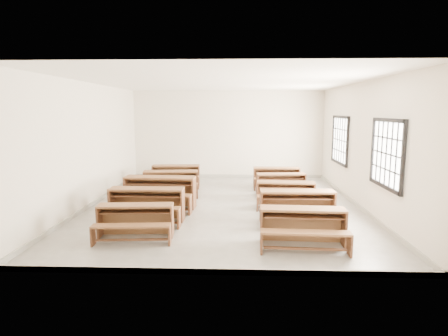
{
  "coord_description": "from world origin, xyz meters",
  "views": [
    {
      "loc": [
        0.35,
        -9.64,
        2.49
      ],
      "look_at": [
        0.0,
        0.0,
        1.0
      ],
      "focal_mm": 30.0,
      "sensor_mm": 36.0,
      "label": 1
    }
  ],
  "objects_px": {
    "desk_set_5": "(303,224)",
    "desk_set_1": "(146,202)",
    "desk_set_6": "(297,205)",
    "desk_set_0": "(135,219)",
    "desk_set_2": "(160,190)",
    "desk_set_9": "(277,176)",
    "desk_set_8": "(281,183)",
    "desk_set_3": "(171,181)",
    "desk_set_4": "(176,174)",
    "desk_set_7": "(286,193)"
  },
  "relations": [
    {
      "from": "desk_set_5",
      "to": "desk_set_1",
      "type": "bearing_deg",
      "value": 159.15
    },
    {
      "from": "desk_set_6",
      "to": "desk_set_9",
      "type": "xyz_separation_m",
      "value": [
        -0.07,
        3.83,
        -0.04
      ]
    },
    {
      "from": "desk_set_4",
      "to": "desk_set_5",
      "type": "height_order",
      "value": "desk_set_5"
    },
    {
      "from": "desk_set_0",
      "to": "desk_set_7",
      "type": "xyz_separation_m",
      "value": [
        3.26,
        2.45,
        0.01
      ]
    },
    {
      "from": "desk_set_3",
      "to": "desk_set_8",
      "type": "distance_m",
      "value": 3.27
    },
    {
      "from": "desk_set_5",
      "to": "desk_set_7",
      "type": "height_order",
      "value": "desk_set_5"
    },
    {
      "from": "desk_set_7",
      "to": "desk_set_3",
      "type": "bearing_deg",
      "value": 161.71
    },
    {
      "from": "desk_set_1",
      "to": "desk_set_7",
      "type": "height_order",
      "value": "desk_set_1"
    },
    {
      "from": "desk_set_4",
      "to": "desk_set_7",
      "type": "height_order",
      "value": "desk_set_4"
    },
    {
      "from": "desk_set_4",
      "to": "desk_set_6",
      "type": "bearing_deg",
      "value": -53.7
    },
    {
      "from": "desk_set_6",
      "to": "desk_set_0",
      "type": "bearing_deg",
      "value": -162.94
    },
    {
      "from": "desk_set_7",
      "to": "desk_set_1",
      "type": "bearing_deg",
      "value": -154.04
    },
    {
      "from": "desk_set_6",
      "to": "desk_set_7",
      "type": "bearing_deg",
      "value": 92.67
    },
    {
      "from": "desk_set_0",
      "to": "desk_set_5",
      "type": "distance_m",
      "value": 3.23
    },
    {
      "from": "desk_set_4",
      "to": "desk_set_1",
      "type": "bearing_deg",
      "value": -94.23
    },
    {
      "from": "desk_set_2",
      "to": "desk_set_5",
      "type": "height_order",
      "value": "desk_set_2"
    },
    {
      "from": "desk_set_5",
      "to": "desk_set_2",
      "type": "bearing_deg",
      "value": 144.0
    },
    {
      "from": "desk_set_6",
      "to": "desk_set_9",
      "type": "height_order",
      "value": "desk_set_6"
    },
    {
      "from": "desk_set_0",
      "to": "desk_set_6",
      "type": "relative_size",
      "value": 0.92
    },
    {
      "from": "desk_set_3",
      "to": "desk_set_5",
      "type": "relative_size",
      "value": 1.05
    },
    {
      "from": "desk_set_4",
      "to": "desk_set_7",
      "type": "distance_m",
      "value": 4.18
    },
    {
      "from": "desk_set_3",
      "to": "desk_set_7",
      "type": "height_order",
      "value": "desk_set_3"
    },
    {
      "from": "desk_set_1",
      "to": "desk_set_9",
      "type": "relative_size",
      "value": 1.14
    },
    {
      "from": "desk_set_3",
      "to": "desk_set_5",
      "type": "bearing_deg",
      "value": -58.23
    },
    {
      "from": "desk_set_7",
      "to": "desk_set_9",
      "type": "distance_m",
      "value": 2.44
    },
    {
      "from": "desk_set_7",
      "to": "desk_set_5",
      "type": "bearing_deg",
      "value": -86.94
    },
    {
      "from": "desk_set_8",
      "to": "desk_set_6",
      "type": "bearing_deg",
      "value": -93.99
    },
    {
      "from": "desk_set_7",
      "to": "desk_set_9",
      "type": "relative_size",
      "value": 1.04
    },
    {
      "from": "desk_set_2",
      "to": "desk_set_9",
      "type": "xyz_separation_m",
      "value": [
        3.25,
        2.63,
        -0.09
      ]
    },
    {
      "from": "desk_set_4",
      "to": "desk_set_5",
      "type": "bearing_deg",
      "value": -62.71
    },
    {
      "from": "desk_set_9",
      "to": "desk_set_1",
      "type": "bearing_deg",
      "value": -131.21
    },
    {
      "from": "desk_set_5",
      "to": "desk_set_9",
      "type": "relative_size",
      "value": 1.08
    },
    {
      "from": "desk_set_6",
      "to": "desk_set_9",
      "type": "bearing_deg",
      "value": 90.47
    },
    {
      "from": "desk_set_0",
      "to": "desk_set_3",
      "type": "bearing_deg",
      "value": 85.36
    },
    {
      "from": "desk_set_2",
      "to": "desk_set_0",
      "type": "bearing_deg",
      "value": -87.03
    },
    {
      "from": "desk_set_6",
      "to": "desk_set_8",
      "type": "height_order",
      "value": "desk_set_6"
    },
    {
      "from": "desk_set_4",
      "to": "desk_set_9",
      "type": "relative_size",
      "value": 1.08
    },
    {
      "from": "desk_set_5",
      "to": "desk_set_8",
      "type": "distance_m",
      "value": 4.18
    },
    {
      "from": "desk_set_1",
      "to": "desk_set_5",
      "type": "distance_m",
      "value": 3.57
    },
    {
      "from": "desk_set_4",
      "to": "desk_set_7",
      "type": "bearing_deg",
      "value": -42.1
    },
    {
      "from": "desk_set_2",
      "to": "desk_set_6",
      "type": "bearing_deg",
      "value": -16.56
    },
    {
      "from": "desk_set_3",
      "to": "desk_set_5",
      "type": "height_order",
      "value": "desk_set_3"
    },
    {
      "from": "desk_set_0",
      "to": "desk_set_4",
      "type": "xyz_separation_m",
      "value": [
        -0.02,
        5.04,
        0.02
      ]
    },
    {
      "from": "desk_set_0",
      "to": "desk_set_3",
      "type": "height_order",
      "value": "desk_set_3"
    },
    {
      "from": "desk_set_2",
      "to": "desk_set_7",
      "type": "xyz_separation_m",
      "value": [
        3.24,
        0.19,
        -0.08
      ]
    },
    {
      "from": "desk_set_3",
      "to": "desk_set_0",
      "type": "bearing_deg",
      "value": -96.59
    },
    {
      "from": "desk_set_0",
      "to": "desk_set_5",
      "type": "height_order",
      "value": "desk_set_5"
    },
    {
      "from": "desk_set_1",
      "to": "desk_set_3",
      "type": "distance_m",
      "value": 2.66
    },
    {
      "from": "desk_set_0",
      "to": "desk_set_3",
      "type": "xyz_separation_m",
      "value": [
        0.03,
        3.77,
        0.04
      ]
    },
    {
      "from": "desk_set_2",
      "to": "desk_set_8",
      "type": "xyz_separation_m",
      "value": [
        3.28,
        1.59,
        -0.1
      ]
    }
  ]
}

